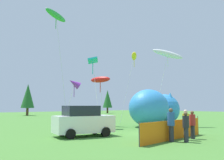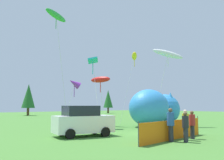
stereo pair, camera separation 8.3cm
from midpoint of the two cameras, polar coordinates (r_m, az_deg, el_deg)
name	(u,v)px [view 1 (the left image)]	position (r m, az deg, el deg)	size (l,w,h in m)	color
ground_plane	(155,134)	(18.74, 9.57, -11.99)	(120.00, 120.00, 0.00)	#477F33
parked_car	(83,121)	(16.91, -6.81, -9.34)	(4.15, 2.56, 2.02)	white
folding_chair	(179,125)	(20.25, 15.04, -9.98)	(0.65, 0.65, 0.88)	maroon
inflatable_cat	(154,109)	(25.24, 9.58, -6.60)	(7.42, 4.60, 3.57)	#338CD8
safety_fence	(174,130)	(15.74, 13.77, -11.00)	(7.02, 1.10, 1.27)	orange
spectator_in_green_shirt	(171,123)	(14.84, 13.20, -9.60)	(0.41, 0.41, 1.89)	#2D2D38
spectator_in_black_shirt	(186,123)	(15.64, 16.40, -9.51)	(0.39, 0.39, 1.79)	#2D2D38
spectator_in_grey_shirt	(192,124)	(16.34, 17.77, -9.45)	(0.37, 0.37, 1.71)	#2D2D38
spectator_in_red_shirt	(186,126)	(14.80, 16.38, -9.98)	(0.37, 0.37, 1.68)	#2D2D38
kite_white_ghost	(168,54)	(25.90, 12.52, 5.79)	(3.31, 2.44, 7.96)	silver
kite_teal_diamond	(93,61)	(23.22, -4.50, 4.26)	(1.75, 3.32, 6.50)	silver
kite_red_lizard	(100,80)	(25.20, -2.79, 0.07)	(1.72, 2.37, 4.99)	silver
kite_yellow_hero	(134,56)	(30.02, 4.98, 5.40)	(3.63, 2.48, 8.35)	silver
kite_green_fish	(56,16)	(24.95, -12.76, 14.14)	(3.14, 2.17, 10.97)	silver
kite_purple_delta	(74,83)	(23.65, -8.73, -0.75)	(1.78, 1.08, 4.68)	silver
horizon_tree_east	(28,96)	(51.74, -18.73, -3.49)	(2.59, 2.59, 6.18)	brown
horizon_tree_northeast	(107,99)	(62.86, -1.08, -4.35)	(2.42, 2.42, 5.78)	brown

